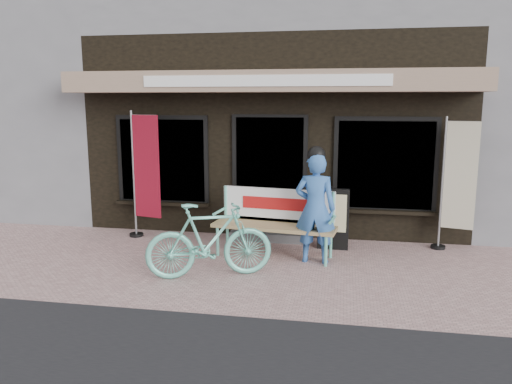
% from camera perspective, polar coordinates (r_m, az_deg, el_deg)
% --- Properties ---
extents(ground, '(70.00, 70.00, 0.00)m').
position_cam_1_polar(ground, '(7.29, -0.86, -9.14)').
color(ground, '#C09692').
rests_on(ground, ground).
extents(storefront, '(7.00, 6.77, 6.00)m').
position_cam_1_polar(storefront, '(11.79, 3.83, 13.09)').
color(storefront, black).
rests_on(storefront, ground).
extents(bench, '(2.00, 0.75, 1.06)m').
position_cam_1_polar(bench, '(7.92, 2.26, -2.88)').
color(bench, '#65C6AF').
rests_on(bench, ground).
extents(person, '(0.63, 0.44, 1.78)m').
position_cam_1_polar(person, '(7.56, 6.79, -1.61)').
color(person, '#3264AF').
rests_on(person, ground).
extents(bicycle, '(1.82, 1.11, 1.06)m').
position_cam_1_polar(bicycle, '(6.98, -5.35, -5.52)').
color(bicycle, '#65C6AF').
rests_on(bicycle, ground).
extents(nobori_red, '(0.67, 0.29, 2.27)m').
position_cam_1_polar(nobori_red, '(9.03, -12.63, 2.09)').
color(nobori_red, gray).
rests_on(nobori_red, ground).
extents(nobori_cream, '(0.65, 0.29, 2.19)m').
position_cam_1_polar(nobori_cream, '(8.69, 21.97, 0.99)').
color(nobori_cream, gray).
rests_on(nobori_cream, ground).
extents(menu_stand, '(0.51, 0.14, 1.02)m').
position_cam_1_polar(menu_stand, '(8.33, 8.81, -3.00)').
color(menu_stand, black).
rests_on(menu_stand, ground).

